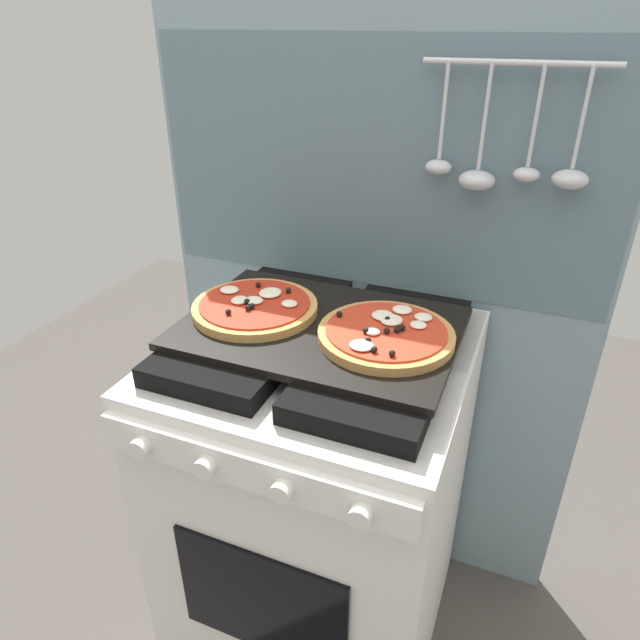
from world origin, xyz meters
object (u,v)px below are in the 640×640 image
(stove, at_px, (320,496))
(baking_tray, at_px, (320,328))
(pizza_left, at_px, (256,306))
(pizza_right, at_px, (386,334))

(stove, xyz_separation_m, baking_tray, (0.00, 0.00, 0.46))
(pizza_left, bearing_deg, baking_tray, -1.77)
(baking_tray, distance_m, pizza_right, 0.14)
(stove, bearing_deg, pizza_left, 177.59)
(stove, relative_size, pizza_left, 3.48)
(pizza_left, relative_size, pizza_right, 1.00)
(baking_tray, distance_m, pizza_left, 0.15)
(stove, bearing_deg, pizza_right, -1.82)
(pizza_left, distance_m, pizza_right, 0.28)
(pizza_left, bearing_deg, stove, -2.41)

